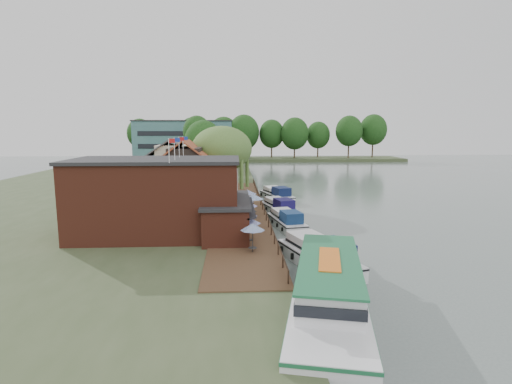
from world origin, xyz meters
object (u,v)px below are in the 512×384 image
object	(u,v)px
hotel_block	(185,144)
umbrella_0	(253,238)
umbrella_3	(247,212)
cruiser_0	(318,251)
cruiser_3	(277,193)
umbrella_6	(247,199)
pub	(178,197)
cruiser_1	(287,218)
umbrella_4	(245,208)
tour_boat	(329,289)
cruiser_2	(279,205)
umbrella_1	(248,231)
umbrella_5	(254,204)
cottage_a	(186,173)
swan	(302,272)
willow	(222,163)
umbrella_2	(245,223)
cottage_b	(175,166)
cottage_c	(205,162)

from	to	relation	value
hotel_block	umbrella_0	world-z (taller)	hotel_block
umbrella_3	cruiser_0	bearing A→B (deg)	-62.85
cruiser_3	umbrella_6	bearing A→B (deg)	-129.59
pub	cruiser_3	distance (m)	26.70
cruiser_3	pub	bearing A→B (deg)	-133.34
hotel_block	cruiser_1	distance (m)	67.71
umbrella_4	tour_boat	world-z (taller)	umbrella_4
cruiser_2	tour_boat	size ratio (longest dim) A/B	0.60
umbrella_1	cruiser_0	size ratio (longest dim) A/B	0.23
cruiser_0	cruiser_1	bearing A→B (deg)	75.87
pub	umbrella_5	size ratio (longest dim) A/B	8.42
umbrella_0	umbrella_6	size ratio (longest dim) A/B	1.00
cottage_a	cruiser_1	world-z (taller)	cottage_a
umbrella_5	cruiser_1	bearing A→B (deg)	-27.66
pub	hotel_block	distance (m)	71.49
umbrella_5	umbrella_4	bearing A→B (deg)	-119.13
umbrella_3	swan	size ratio (longest dim) A/B	5.40
willow	tour_boat	distance (m)	36.42
cottage_a	umbrella_6	size ratio (longest dim) A/B	3.62
cruiser_1	cottage_a	bearing A→B (deg)	133.59
umbrella_5	cruiser_3	xyz separation A→B (m)	(4.34, 15.47, -1.15)
hotel_block	tour_boat	bearing A→B (deg)	-77.75
pub	umbrella_3	distance (m)	7.96
willow	umbrella_5	size ratio (longest dim) A/B	4.39
umbrella_0	cruiser_2	xyz separation A→B (m)	(4.37, 20.06, -1.20)
cottage_a	umbrella_0	xyz separation A→B (m)	(7.71, -21.21, -2.96)
cottage_a	umbrella_3	distance (m)	13.72
tour_boat	hotel_block	bearing A→B (deg)	115.06
cruiser_1	pub	bearing A→B (deg)	-161.03
umbrella_6	umbrella_1	bearing A→B (deg)	-91.50
umbrella_5	cruiser_1	distance (m)	4.26
umbrella_2	umbrella_6	world-z (taller)	same
umbrella_1	umbrella_2	distance (m)	2.97
hotel_block	umbrella_2	bearing A→B (deg)	-78.78
umbrella_2	cruiser_2	xyz separation A→B (m)	(4.81, 14.73, -1.20)
umbrella_0	swan	world-z (taller)	umbrella_0
pub	swan	distance (m)	14.13
umbrella_3	umbrella_6	world-z (taller)	same
umbrella_5	cruiser_3	bearing A→B (deg)	74.31
cottage_b	umbrella_4	bearing A→B (deg)	-60.81
umbrella_4	cruiser_3	xyz separation A→B (m)	(5.39, 17.35, -1.15)
pub	tour_boat	bearing A→B (deg)	-55.05
cottage_c	umbrella_1	distance (m)	38.50
umbrella_4	tour_boat	size ratio (longest dim) A/B	0.16
cruiser_1	cruiser_0	bearing A→B (deg)	-96.93
umbrella_3	swan	bearing A→B (deg)	-72.80
umbrella_3	cruiser_1	bearing A→B (deg)	27.83
umbrella_5	swan	bearing A→B (deg)	-80.20
pub	cruiser_3	xyz separation A→B (m)	(11.82, 23.68, -3.51)
umbrella_0	willow	bearing A→B (deg)	96.98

